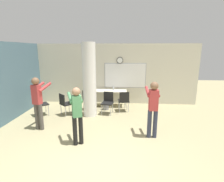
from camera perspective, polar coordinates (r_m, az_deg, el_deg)
ground_plane at (r=4.06m, az=-6.26°, el=-25.21°), size 24.00×24.00×0.00m
wall_left_accent at (r=7.06m, az=-31.82°, el=2.14°), size 0.12×7.00×2.80m
wall_back at (r=8.28m, az=-0.25°, el=5.52°), size 8.00×0.15×2.80m
support_pillar at (r=6.66m, az=-7.41°, el=3.49°), size 0.51×0.51×2.80m
folding_table at (r=7.91m, az=-1.37°, el=-0.20°), size 1.70×0.62×0.73m
bottle_on_table at (r=7.95m, az=0.45°, el=0.93°), size 0.06×0.06×0.23m
waste_bin at (r=7.56m, az=-2.03°, el=-4.64°), size 0.25×0.25×0.39m
chair_near_pillar at (r=7.08m, az=-15.01°, el=-3.67°), size 0.62×0.62×0.87m
chair_table_right at (r=7.22m, az=3.86°, el=-2.90°), size 0.50×0.50×0.87m
chair_table_front at (r=7.02m, az=-1.42°, el=-3.36°), size 0.50×0.50×0.87m
chair_table_left at (r=7.49m, az=-7.70°, el=-2.40°), size 0.55×0.55×0.87m
chair_by_left_wall at (r=7.34m, az=-22.49°, el=-3.66°), size 0.62×0.62×0.87m
person_playing_side at (r=5.13m, az=13.25°, el=-4.56°), size 0.38×0.65×1.67m
person_playing_front at (r=4.73m, az=-11.41°, el=-6.57°), size 0.53×0.64×1.59m
person_watching_back at (r=5.99m, az=-23.07°, el=-2.51°), size 0.50×0.67×1.70m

